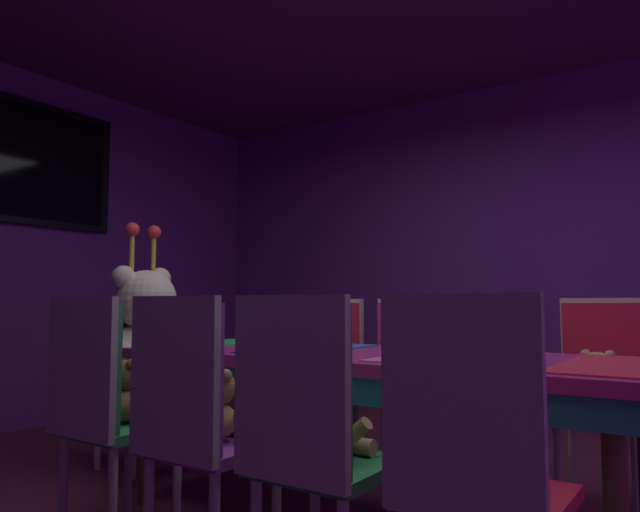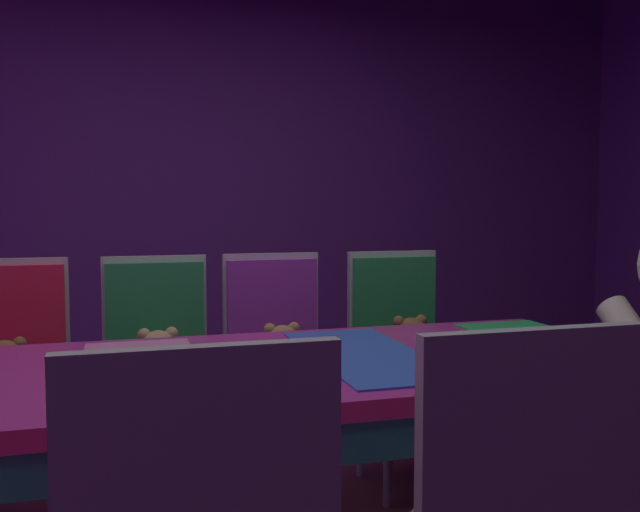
# 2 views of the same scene
# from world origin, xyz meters

# --- Properties ---
(wall_left) EXTENTS (0.12, 6.40, 2.80)m
(wall_left) POSITION_xyz_m (-2.60, 0.00, 1.40)
(wall_left) COLOR #59267F
(wall_left) RESTS_ON ground_plane
(banquet_table) EXTENTS (0.90, 2.29, 0.75)m
(banquet_table) POSITION_xyz_m (0.00, -0.00, 0.65)
(banquet_table) COLOR #B22D8C
(banquet_table) RESTS_ON ground_plane
(chair_left_0) EXTENTS (0.42, 0.41, 0.98)m
(chair_left_0) POSITION_xyz_m (-0.85, -0.77, 0.60)
(chair_left_0) COLOR red
(chair_left_0) RESTS_ON ground_plane
(teddy_left_0) EXTENTS (0.21, 0.27, 0.26)m
(teddy_left_0) POSITION_xyz_m (-0.71, -0.77, 0.57)
(teddy_left_0) COLOR brown
(teddy_left_0) RESTS_ON chair_left_0
(chair_left_1) EXTENTS (0.42, 0.41, 0.98)m
(chair_left_1) POSITION_xyz_m (-0.83, -0.24, 0.60)
(chair_left_1) COLOR #268C4C
(chair_left_1) RESTS_ON ground_plane
(teddy_left_1) EXTENTS (0.22, 0.29, 0.27)m
(teddy_left_1) POSITION_xyz_m (-0.69, -0.24, 0.57)
(teddy_left_1) COLOR tan
(teddy_left_1) RESTS_ON chair_left_1
(chair_left_2) EXTENTS (0.42, 0.41, 0.98)m
(chair_left_2) POSITION_xyz_m (-0.85, 0.24, 0.60)
(chair_left_2) COLOR purple
(chair_left_2) RESTS_ON ground_plane
(teddy_left_2) EXTENTS (0.22, 0.28, 0.26)m
(teddy_left_2) POSITION_xyz_m (-0.71, 0.24, 0.57)
(teddy_left_2) COLOR #9E7247
(teddy_left_2) RESTS_ON chair_left_2
(chair_left_3) EXTENTS (0.42, 0.41, 0.98)m
(chair_left_3) POSITION_xyz_m (-0.84, 0.78, 0.60)
(chair_left_3) COLOR #268C4C
(chair_left_3) RESTS_ON ground_plane
(teddy_left_3) EXTENTS (0.22, 0.29, 0.27)m
(teddy_left_3) POSITION_xyz_m (-0.69, 0.78, 0.57)
(teddy_left_3) COLOR brown
(teddy_left_3) RESTS_ON chair_left_3
(teddy_right_2) EXTENTS (0.25, 0.32, 0.31)m
(teddy_right_2) POSITION_xyz_m (0.72, 0.27, 0.59)
(teddy_right_2) COLOR olive
(teddy_right_2) RESTS_ON chair_right_2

